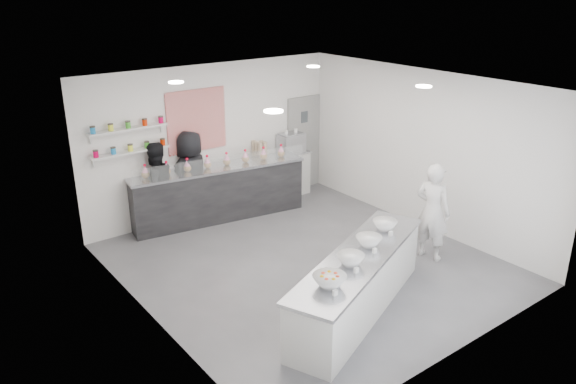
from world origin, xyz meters
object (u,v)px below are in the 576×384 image
object	(u,v)px
staff_left	(156,187)
back_bar	(219,193)
prep_counter	(358,283)
espresso_machine	(291,143)
staff_right	(191,177)
espresso_ledge	(282,176)
woman_prep	(433,212)

from	to	relation	value
staff_left	back_bar	bearing A→B (deg)	162.22
prep_counter	espresso_machine	xyz separation A→B (m)	(2.13, 4.32, 0.72)
staff_left	staff_right	xyz separation A→B (m)	(0.75, 0.00, 0.05)
espresso_ledge	staff_left	size ratio (longest dim) A/B	0.76
espresso_ledge	staff_left	world-z (taller)	staff_left
woman_prep	staff_left	bearing A→B (deg)	27.19
prep_counter	espresso_ledge	xyz separation A→B (m)	(1.88, 4.32, 0.03)
espresso_machine	woman_prep	world-z (taller)	woman_prep
prep_counter	woman_prep	distance (m)	2.24
woman_prep	staff_right	bearing A→B (deg)	19.93
woman_prep	staff_left	world-z (taller)	staff_left
staff_left	espresso_machine	bearing A→B (deg)	173.27
back_bar	prep_counter	bearing A→B (deg)	-83.23
woman_prep	staff_right	size ratio (longest dim) A/B	0.93
prep_counter	staff_right	bearing A→B (deg)	70.80
back_bar	woman_prep	bearing A→B (deg)	-52.30
staff_right	prep_counter	bearing A→B (deg)	74.97
espresso_machine	woman_prep	distance (m)	3.86
espresso_ledge	espresso_machine	world-z (taller)	espresso_machine
espresso_ledge	staff_right	distance (m)	2.20
prep_counter	espresso_ledge	bearing A→B (deg)	43.57
espresso_machine	staff_right	xyz separation A→B (m)	(-2.41, 0.04, -0.27)
staff_right	woman_prep	bearing A→B (deg)	103.32
prep_counter	espresso_machine	distance (m)	4.87
prep_counter	espresso_machine	size ratio (longest dim) A/B	6.06
espresso_ledge	espresso_machine	size ratio (longest dim) A/B	2.40
back_bar	espresso_ledge	xyz separation A→B (m)	(1.72, 0.21, -0.06)
woman_prep	staff_right	world-z (taller)	staff_right
back_bar	espresso_machine	distance (m)	2.08
prep_counter	staff_left	world-z (taller)	staff_left
espresso_ledge	espresso_machine	distance (m)	0.73
espresso_machine	woman_prep	size ratio (longest dim) A/B	0.32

